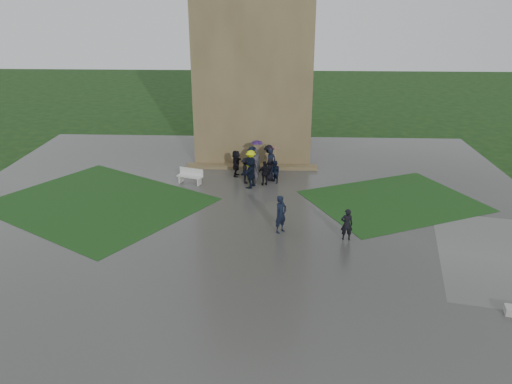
{
  "coord_description": "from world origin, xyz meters",
  "views": [
    {
      "loc": [
        1.72,
        -21.99,
        11.03
      ],
      "look_at": [
        0.61,
        3.08,
        1.2
      ],
      "focal_mm": 35.0,
      "sensor_mm": 36.0,
      "label": 1
    }
  ],
  "objects_px": {
    "pedestrian_mid": "(281,214)",
    "pedestrian_near": "(347,224)",
    "bench": "(190,176)",
    "tower": "(255,28)"
  },
  "relations": [
    {
      "from": "pedestrian_mid",
      "to": "pedestrian_near",
      "type": "relative_size",
      "value": 1.21
    },
    {
      "from": "bench",
      "to": "pedestrian_near",
      "type": "height_order",
      "value": "pedestrian_near"
    },
    {
      "from": "bench",
      "to": "pedestrian_mid",
      "type": "height_order",
      "value": "pedestrian_mid"
    },
    {
      "from": "tower",
      "to": "bench",
      "type": "height_order",
      "value": "tower"
    },
    {
      "from": "pedestrian_mid",
      "to": "pedestrian_near",
      "type": "height_order",
      "value": "pedestrian_mid"
    },
    {
      "from": "tower",
      "to": "pedestrian_near",
      "type": "bearing_deg",
      "value": -71.15
    },
    {
      "from": "pedestrian_mid",
      "to": "pedestrian_near",
      "type": "distance_m",
      "value": 3.26
    },
    {
      "from": "tower",
      "to": "pedestrian_near",
      "type": "distance_m",
      "value": 17.87
    },
    {
      "from": "tower",
      "to": "bench",
      "type": "bearing_deg",
      "value": -116.23
    },
    {
      "from": "pedestrian_near",
      "to": "bench",
      "type": "bearing_deg",
      "value": -41.88
    }
  ]
}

